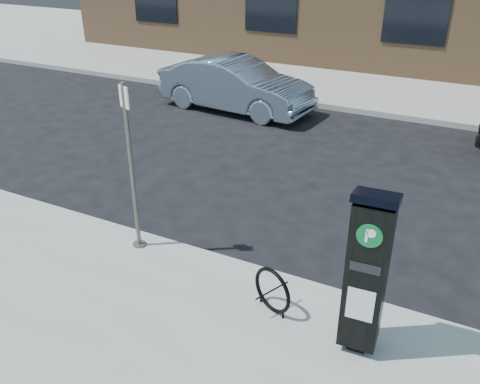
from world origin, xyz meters
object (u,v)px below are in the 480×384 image
Objects in this scene: bike_rack at (272,291)px; car_silver at (235,85)px; sign_pole at (132,170)px; parking_kiosk at (367,272)px.

car_silver reaches higher than bike_rack.
parking_kiosk is at bearing 13.53° from sign_pole.
parking_kiosk is 9.47m from car_silver.
bike_rack is at bearing -143.90° from car_silver.
bike_rack is at bearing 169.75° from parking_kiosk.
car_silver is (-4.45, 7.51, 0.27)m from bike_rack.
bike_rack is at bearing 12.20° from sign_pole.
sign_pole is 7.37m from car_silver.
parking_kiosk is 0.80× the size of sign_pole.
bike_rack is (-1.14, 0.13, -0.73)m from parking_kiosk.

